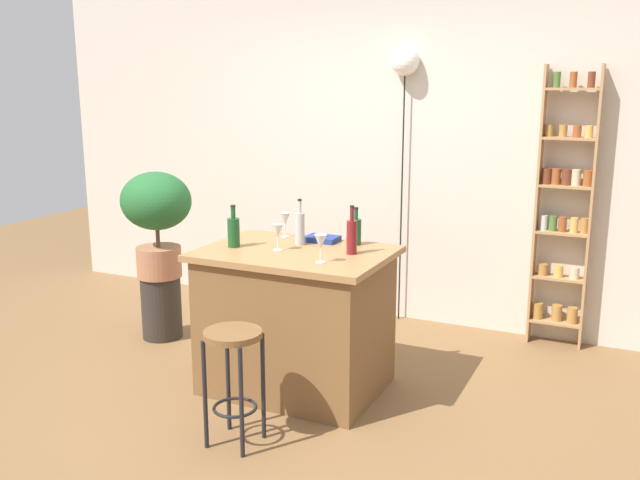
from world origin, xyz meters
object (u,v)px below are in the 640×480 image
spice_shelf (564,212)px  bottle_wine_red (234,231)px  bar_stool (234,361)px  potted_plant (156,212)px  bottle_olive_oil (300,228)px  wine_glass_right (285,220)px  plant_stool (161,307)px  wine_glass_left (278,232)px  cookbook (322,239)px  wine_glass_center (321,243)px  bottle_sauce_amber (352,236)px  pendant_globe_light (405,65)px  bottle_spirits_clear (356,231)px

spice_shelf → bottle_wine_red: bearing=-138.3°
bar_stool → potted_plant: potted_plant is taller
bottle_olive_oil → wine_glass_right: bearing=140.0°
spice_shelf → wine_glass_right: spice_shelf is taller
plant_stool → bottle_olive_oil: 1.53m
wine_glass_left → cookbook: wine_glass_left is taller
bottle_wine_red → wine_glass_center: 0.67m
potted_plant → bottle_sauce_amber: 1.72m
pendant_globe_light → bottle_wine_red: bearing=-108.8°
pendant_globe_light → cookbook: bearing=-95.3°
bottle_wine_red → wine_glass_right: bottle_wine_red is taller
bottle_wine_red → wine_glass_left: 0.30m
cookbook → wine_glass_left: bearing=-112.5°
spice_shelf → wine_glass_right: (-1.63, -1.20, 0.02)m
plant_stool → bottle_sauce_amber: 1.89m
bottle_spirits_clear → wine_glass_left: size_ratio=1.48×
bottle_sauce_amber → pendant_globe_light: 1.81m
bottle_wine_red → bottle_sauce_amber: bearing=11.2°
bar_stool → spice_shelf: (1.37, 2.28, 0.53)m
bottle_olive_oil → wine_glass_center: bottle_olive_oil is taller
potted_plant → bottle_spirits_clear: 1.63m
plant_stool → bottle_spirits_clear: size_ratio=1.99×
bottle_wine_red → pendant_globe_light: size_ratio=0.12×
spice_shelf → bottle_olive_oil: size_ratio=6.91×
pendant_globe_light → wine_glass_center: bearing=-86.5°
spice_shelf → plant_stool: size_ratio=4.23×
spice_shelf → bottle_wine_red: spice_shelf is taller
bottle_sauce_amber → wine_glass_right: (-0.58, 0.24, 0.01)m
bottle_wine_red → wine_glass_center: size_ratio=1.62×
bottle_spirits_clear → spice_shelf: bearing=47.3°
spice_shelf → cookbook: size_ratio=9.71×
plant_stool → potted_plant: potted_plant is taller
bottle_olive_oil → bottle_spirits_clear: bearing=25.4°
bottle_wine_red → wine_glass_left: bearing=7.2°
spice_shelf → cookbook: bearing=-137.9°
plant_stool → bottle_olive_oil: size_ratio=1.63×
bottle_wine_red → wine_glass_left: (0.29, 0.04, 0.02)m
wine_glass_left → plant_stool: bearing=161.7°
bottle_olive_oil → bottle_spirits_clear: size_ratio=1.22×
bottle_sauce_amber → bottle_wine_red: bearing=-168.8°
bottle_spirits_clear → pendant_globe_light: bearing=95.4°
bar_stool → pendant_globe_light: pendant_globe_light is taller
bottle_spirits_clear → wine_glass_left: bottle_spirits_clear is taller
bar_stool → bottle_wine_red: 0.97m
bottle_olive_oil → bottle_sauce_amber: 0.40m
bottle_olive_oil → potted_plant: bearing=170.4°
potted_plant → cookbook: 1.39m
bottle_spirits_clear → bottle_sauce_amber: bottle_sauce_amber is taller
bottle_sauce_amber → pendant_globe_light: size_ratio=0.14×
spice_shelf → bottle_wine_red: (-1.79, -1.59, -0.00)m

